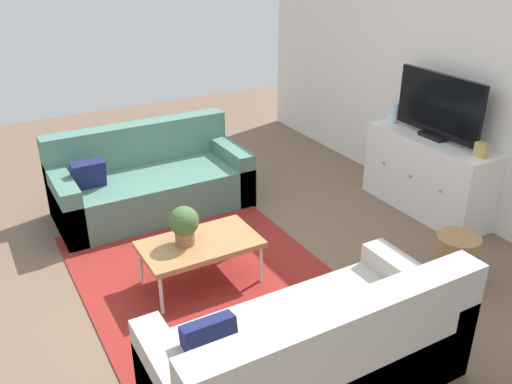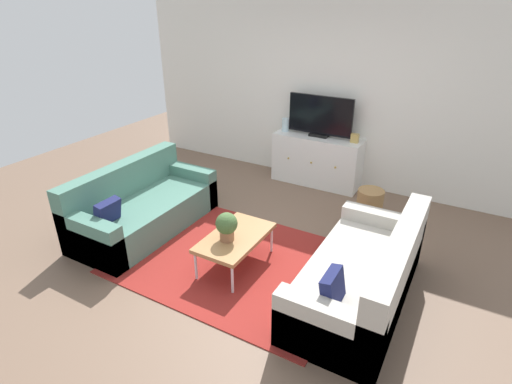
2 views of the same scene
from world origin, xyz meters
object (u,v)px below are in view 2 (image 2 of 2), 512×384
at_px(coffee_table, 235,238).
at_px(potted_plant, 227,225).
at_px(couch_right_side, 367,279).
at_px(tv_console, 317,160).
at_px(couch_left_side, 140,208).
at_px(flat_screen_tv, 320,116).
at_px(wicker_basket, 369,205).
at_px(mantel_clock, 355,138).
at_px(glass_vase, 285,125).

height_order(coffee_table, potted_plant, potted_plant).
bearing_deg(couch_right_side, tv_console, 121.67).
distance_m(couch_left_side, tv_console, 2.77).
height_order(flat_screen_tv, wicker_basket, flat_screen_tv).
bearing_deg(tv_console, coffee_table, -88.41).
distance_m(coffee_table, flat_screen_tv, 2.60).
xyz_separation_m(tv_console, mantel_clock, (0.56, 0.00, 0.45)).
height_order(coffee_table, glass_vase, glass_vase).
distance_m(couch_right_side, flat_screen_tv, 2.92).
relative_size(glass_vase, mantel_clock, 1.55).
distance_m(couch_left_side, wicker_basket, 2.96).
xyz_separation_m(tv_console, flat_screen_tv, (-0.00, 0.02, 0.69)).
height_order(potted_plant, mantel_clock, mantel_clock).
xyz_separation_m(couch_left_side, glass_vase, (0.86, 2.37, 0.59)).
bearing_deg(tv_console, flat_screen_tv, 90.00).
bearing_deg(tv_console, potted_plant, -89.20).
xyz_separation_m(couch_right_side, glass_vase, (-2.02, 2.37, 0.59)).
xyz_separation_m(couch_right_side, potted_plant, (-1.43, -0.21, 0.28)).
height_order(couch_left_side, couch_right_side, same).
bearing_deg(wicker_basket, coffee_table, -119.19).
bearing_deg(coffee_table, mantel_clock, 78.90).
distance_m(coffee_table, wicker_basket, 2.01).
relative_size(coffee_table, wicker_basket, 2.19).
bearing_deg(glass_vase, couch_left_side, -109.86).
bearing_deg(coffee_table, potted_plant, -107.20).
height_order(couch_right_side, mantel_clock, mantel_clock).
relative_size(couch_left_side, coffee_table, 2.05).
height_order(couch_right_side, wicker_basket, couch_right_side).
relative_size(couch_left_side, glass_vase, 9.27).
bearing_deg(couch_right_side, coffee_table, -175.74).
bearing_deg(coffee_table, tv_console, 91.59).
relative_size(tv_console, flat_screen_tv, 1.37).
height_order(glass_vase, mantel_clock, glass_vase).
height_order(potted_plant, tv_console, tv_console).
bearing_deg(mantel_clock, flat_screen_tv, 177.94).
distance_m(coffee_table, potted_plant, 0.23).
height_order(potted_plant, glass_vase, glass_vase).
height_order(couch_right_side, coffee_table, couch_right_side).
bearing_deg(glass_vase, coffee_table, -75.86).
xyz_separation_m(couch_left_side, potted_plant, (1.45, -0.21, 0.28)).
bearing_deg(wicker_basket, potted_plant, -118.56).
relative_size(potted_plant, mantel_clock, 2.39).
relative_size(couch_left_side, wicker_basket, 4.50).
distance_m(flat_screen_tv, wicker_basket, 1.55).
bearing_deg(mantel_clock, coffee_table, -101.10).
distance_m(potted_plant, mantel_clock, 2.65).
distance_m(coffee_table, glass_vase, 2.61).
bearing_deg(wicker_basket, glass_vase, 155.53).
relative_size(couch_right_side, flat_screen_tv, 1.90).
bearing_deg(flat_screen_tv, mantel_clock, -2.06).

